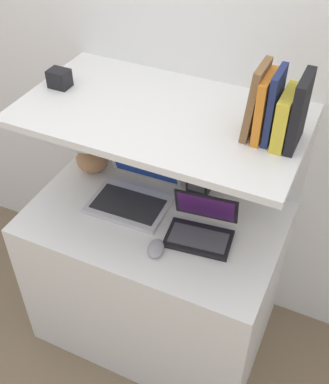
# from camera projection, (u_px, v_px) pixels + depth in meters

# --- Properties ---
(ground_plane) EXTENTS (12.00, 12.00, 0.00)m
(ground_plane) POSITION_uv_depth(u_px,v_px,m) (126.00, 378.00, 2.29)
(ground_plane) COLOR #7A664C
(wall_back) EXTENTS (6.00, 0.05, 2.40)m
(wall_back) POSITION_uv_depth(u_px,v_px,m) (195.00, 82.00, 2.00)
(wall_back) COLOR white
(wall_back) RESTS_ON ground_plane
(desk) EXTENTS (1.06, 0.67, 0.77)m
(desk) POSITION_uv_depth(u_px,v_px,m) (156.00, 276.00, 2.26)
(desk) COLOR white
(desk) RESTS_ON ground_plane
(back_riser) EXTENTS (1.06, 0.04, 1.21)m
(back_riser) POSITION_uv_depth(u_px,v_px,m) (186.00, 195.00, 2.36)
(back_riser) COLOR white
(back_riser) RESTS_ON ground_plane
(shelf) EXTENTS (1.06, 0.60, 0.03)m
(shelf) POSITION_uv_depth(u_px,v_px,m) (161.00, 115.00, 1.76)
(shelf) COLOR white
(shelf) RESTS_ON back_riser
(table_lamp) EXTENTS (0.21, 0.21, 0.31)m
(table_lamp) POSITION_uv_depth(u_px,v_px,m) (90.00, 136.00, 2.13)
(table_lamp) COLOR #B27A4C
(table_lamp) RESTS_ON desk
(laptop_large) EXTENTS (0.34, 0.32, 0.24)m
(laptop_large) POSITION_uv_depth(u_px,v_px,m) (134.00, 191.00, 2.06)
(laptop_large) COLOR silver
(laptop_large) RESTS_ON desk
(laptop_small) EXTENTS (0.28, 0.24, 0.17)m
(laptop_small) POSITION_uv_depth(u_px,v_px,m) (201.00, 228.00, 1.90)
(laptop_small) COLOR black
(laptop_small) RESTS_ON desk
(computer_mouse) EXTENTS (0.09, 0.11, 0.03)m
(computer_mouse) POSITION_uv_depth(u_px,v_px,m) (156.00, 249.00, 1.85)
(computer_mouse) COLOR #99999E
(computer_mouse) RESTS_ON desk
(router_box) EXTENTS (0.10, 0.08, 0.15)m
(router_box) POSITION_uv_depth(u_px,v_px,m) (200.00, 177.00, 2.09)
(router_box) COLOR black
(router_box) RESTS_ON desk
(book_black) EXTENTS (0.03, 0.16, 0.25)m
(book_black) POSITION_uv_depth(u_px,v_px,m) (300.00, 112.00, 1.52)
(book_black) COLOR black
(book_black) RESTS_ON shelf
(book_yellow) EXTENTS (0.04, 0.17, 0.18)m
(book_yellow) POSITION_uv_depth(u_px,v_px,m) (285.00, 118.00, 1.55)
(book_yellow) COLOR gold
(book_yellow) RESTS_ON shelf
(book_navy) EXTENTS (0.02, 0.14, 0.25)m
(book_navy) POSITION_uv_depth(u_px,v_px,m) (274.00, 106.00, 1.54)
(book_navy) COLOR navy
(book_navy) RESTS_ON shelf
(book_orange) EXTENTS (0.03, 0.15, 0.22)m
(book_orange) POSITION_uv_depth(u_px,v_px,m) (264.00, 107.00, 1.56)
(book_orange) COLOR orange
(book_orange) RESTS_ON shelf
(book_brown) EXTENTS (0.04, 0.14, 0.26)m
(book_brown) POSITION_uv_depth(u_px,v_px,m) (256.00, 101.00, 1.56)
(book_brown) COLOR brown
(book_brown) RESTS_ON shelf
(shelf_gadget) EXTENTS (0.08, 0.06, 0.07)m
(shelf_gadget) POSITION_uv_depth(u_px,v_px,m) (59.00, 78.00, 1.87)
(shelf_gadget) COLOR black
(shelf_gadget) RESTS_ON shelf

